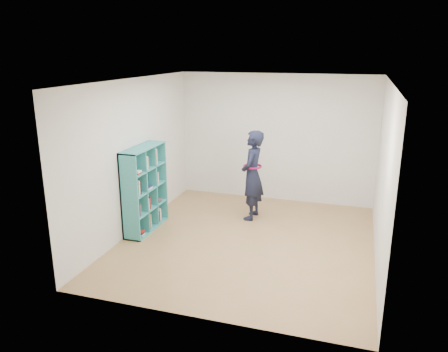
% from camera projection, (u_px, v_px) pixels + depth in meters
% --- Properties ---
extents(floor, '(4.50, 4.50, 0.00)m').
position_uv_depth(floor, '(247.00, 241.00, 7.21)').
color(floor, '#9B7046').
rests_on(floor, ground).
extents(ceiling, '(4.50, 4.50, 0.00)m').
position_uv_depth(ceiling, '(250.00, 81.00, 6.48)').
color(ceiling, white).
rests_on(ceiling, wall_back).
extents(wall_left, '(0.02, 4.50, 2.60)m').
position_uv_depth(wall_left, '(135.00, 156.00, 7.42)').
color(wall_left, beige).
rests_on(wall_left, floor).
extents(wall_right, '(0.02, 4.50, 2.60)m').
position_uv_depth(wall_right, '(383.00, 176.00, 6.27)').
color(wall_right, beige).
rests_on(wall_right, floor).
extents(wall_back, '(4.00, 0.02, 2.60)m').
position_uv_depth(wall_back, '(276.00, 138.00, 8.90)').
color(wall_back, beige).
rests_on(wall_back, floor).
extents(wall_front, '(4.00, 0.02, 2.60)m').
position_uv_depth(wall_front, '(198.00, 215.00, 4.78)').
color(wall_front, beige).
rests_on(wall_front, floor).
extents(bookshelf, '(0.32, 1.11, 1.48)m').
position_uv_depth(bookshelf, '(143.00, 190.00, 7.52)').
color(bookshelf, teal).
rests_on(bookshelf, floor).
extents(person, '(0.42, 0.62, 1.66)m').
position_uv_depth(person, '(252.00, 175.00, 7.98)').
color(person, black).
rests_on(person, floor).
extents(smartphone, '(0.02, 0.10, 0.13)m').
position_uv_depth(smartphone, '(246.00, 167.00, 8.09)').
color(smartphone, silver).
rests_on(smartphone, person).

